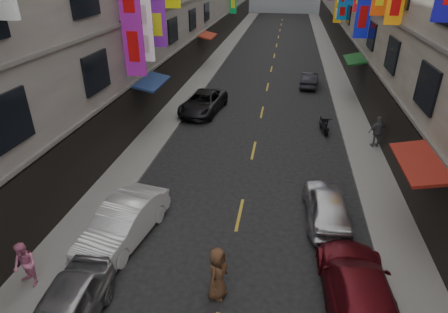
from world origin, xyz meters
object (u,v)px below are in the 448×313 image
(scooter_far_right, at_px, (324,125))
(car_right_far, at_px, (310,80))
(pedestrian_crossing, at_px, (218,273))
(pedestrian_lfar, at_px, (25,265))
(car_left_mid, at_px, (123,223))
(car_right_near, at_px, (359,290))
(car_left_far, at_px, (203,102))
(car_right_mid, at_px, (327,205))
(pedestrian_rfar, at_px, (378,132))

(scooter_far_right, xyz_separation_m, car_right_far, (-0.55, 9.41, 0.16))
(scooter_far_right, xyz_separation_m, pedestrian_crossing, (-4.07, -13.51, 0.46))
(scooter_far_right, xyz_separation_m, pedestrian_lfar, (-9.97, -14.16, 0.47))
(car_left_mid, distance_m, pedestrian_lfar, 3.37)
(car_left_mid, bearing_deg, car_right_near, -3.41)
(pedestrian_lfar, height_order, pedestrian_crossing, pedestrian_crossing)
(car_left_far, bearing_deg, car_right_mid, -48.97)
(car_left_mid, xyz_separation_m, pedestrian_crossing, (3.87, -2.05, 0.16))
(car_left_far, relative_size, car_right_far, 1.36)
(scooter_far_right, height_order, car_right_near, car_right_near)
(scooter_far_right, xyz_separation_m, car_left_mid, (-7.95, -11.47, 0.30))
(car_right_mid, relative_size, pedestrian_crossing, 2.24)
(car_right_near, distance_m, pedestrian_lfar, 10.06)
(car_left_far, xyz_separation_m, pedestrian_lfar, (-2.02, -16.27, 0.22))
(scooter_far_right, height_order, pedestrian_lfar, pedestrian_lfar)
(pedestrian_crossing, bearing_deg, car_right_far, 6.35)
(scooter_far_right, distance_m, pedestrian_lfar, 17.32)
(pedestrian_rfar, height_order, pedestrian_crossing, pedestrian_rfar)
(pedestrian_lfar, bearing_deg, pedestrian_crossing, 28.55)
(car_right_mid, xyz_separation_m, pedestrian_lfar, (-9.45, -5.14, 0.22))
(car_right_near, bearing_deg, car_left_far, -65.94)
(car_left_far, distance_m, pedestrian_rfar, 11.33)
(scooter_far_right, distance_m, car_right_near, 13.30)
(pedestrian_lfar, bearing_deg, car_right_near, 27.20)
(car_right_far, relative_size, pedestrian_rfar, 2.07)
(pedestrian_lfar, bearing_deg, car_right_mid, 50.83)
(car_right_far, bearing_deg, pedestrian_rfar, 112.39)
(pedestrian_rfar, bearing_deg, scooter_far_right, -52.05)
(car_left_far, bearing_deg, pedestrian_rfar, -13.27)
(car_right_far, relative_size, pedestrian_crossing, 2.02)
(car_right_far, xyz_separation_m, pedestrian_crossing, (-3.53, -22.92, 0.30))
(car_right_near, distance_m, car_right_far, 22.72)
(car_right_near, xyz_separation_m, pedestrian_crossing, (-4.13, -0.22, 0.19))
(car_right_far, relative_size, pedestrian_lfar, 2.31)
(car_right_near, relative_size, pedestrian_lfar, 3.08)
(car_right_far, height_order, pedestrian_rfar, pedestrian_rfar)
(car_left_mid, distance_m, pedestrian_rfar, 14.30)
(car_right_far, distance_m, pedestrian_crossing, 23.20)
(car_left_mid, bearing_deg, pedestrian_crossing, -18.37)
(car_right_near, xyz_separation_m, car_right_far, (-0.60, 22.71, -0.11))
(car_right_near, bearing_deg, car_right_mid, -85.70)
(car_right_far, bearing_deg, pedestrian_crossing, 87.80)
(car_right_far, xyz_separation_m, pedestrian_rfar, (3.20, -11.28, 0.40))
(pedestrian_rfar, bearing_deg, car_right_near, 60.33)
(scooter_far_right, bearing_deg, pedestrian_rfar, 135.76)
(scooter_far_right, bearing_deg, car_left_mid, 46.25)
(car_right_mid, relative_size, pedestrian_lfar, 2.56)
(car_left_mid, relative_size, pedestrian_rfar, 2.55)
(scooter_far_right, relative_size, pedestrian_rfar, 1.02)
(scooter_far_right, bearing_deg, car_right_far, -95.71)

